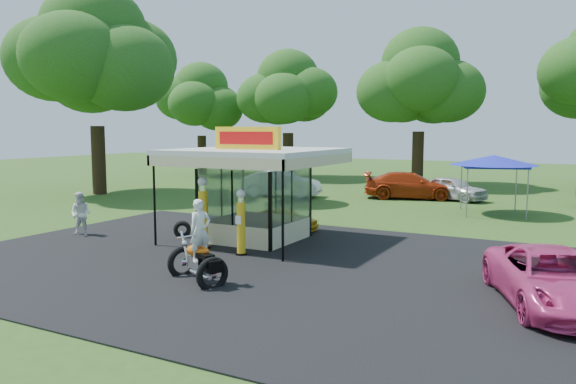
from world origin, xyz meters
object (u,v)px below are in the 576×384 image
kiosk_car (284,219)px  tent_east (494,161)px  gas_pump_right (241,224)px  bg_car_b (410,185)px  bg_car_c (452,188)px  bg_car_a (281,184)px  gas_pump_left (203,215)px  tent_west (277,151)px  gas_station_kiosk (255,193)px  pink_sedan (554,279)px  spectator_west (81,214)px  motorcycle (199,249)px

kiosk_car → tent_east: tent_east is taller
gas_pump_right → bg_car_b: (0.65, 17.26, -0.26)m
bg_car_b → bg_car_c: 2.35m
bg_car_a → gas_pump_left: bearing=-174.4°
tent_west → gas_pump_left: bearing=-72.6°
gas_station_kiosk → bg_car_c: (3.85, 15.37, -1.09)m
bg_car_a → pink_sedan: bearing=-147.9°
bg_car_c → tent_east: tent_east is taller
gas_station_kiosk → gas_pump_left: 2.33m
gas_pump_left → bg_car_a: 15.13m
gas_station_kiosk → bg_car_c: bearing=75.9°
pink_sedan → tent_west: tent_west is taller
kiosk_car → tent_west: (-4.45, 7.40, 2.40)m
spectator_west → bg_car_b: spectator_west is taller
gas_pump_left → spectator_west: (-5.61, -0.29, -0.35)m
pink_sedan → tent_west: 19.68m
pink_sedan → tent_east: bearing=81.5°
gas_pump_right → bg_car_a: size_ratio=0.45×
gas_pump_right → motorcycle: motorcycle is taller
motorcycle → tent_east: 17.29m
gas_station_kiosk → tent_west: bearing=114.8°
motorcycle → kiosk_car: bearing=126.5°
gas_pump_left → spectator_west: bearing=-177.1°
gas_pump_right → tent_west: bearing=114.1°
motorcycle → tent_west: 16.52m
pink_sedan → motorcycle: bearing=172.5°
gas_pump_left → tent_east: 15.04m
tent_east → kiosk_car: bearing=-127.8°
tent_west → motorcycle: bearing=-68.0°
bg_car_b → pink_sedan: bearing=-171.9°
tent_east → gas_pump_right: bearing=-113.7°
motorcycle → bg_car_b: 20.51m
pink_sedan → kiosk_car: bearing=129.0°
spectator_west → bg_car_a: size_ratio=0.35×
tent_east → tent_west: bearing=-173.6°
gas_station_kiosk → motorcycle: size_ratio=2.29×
gas_station_kiosk → gas_pump_right: gas_station_kiosk is taller
gas_station_kiosk → tent_east: (6.71, 10.86, 0.80)m
gas_pump_right → tent_west: size_ratio=0.48×
gas_pump_left → bg_car_c: gas_pump_left is taller
pink_sedan → bg_car_b: bearing=93.1°
pink_sedan → bg_car_b: size_ratio=0.90×
gas_pump_left → bg_car_a: size_ratio=0.52×
bg_car_b → tent_west: bearing=114.4°
bg_car_c → pink_sedan: bearing=-141.6°
gas_station_kiosk → tent_west: size_ratio=1.18×
gas_station_kiosk → bg_car_a: bearing=114.9°
bg_car_b → gas_station_kiosk: bearing=157.1°
pink_sedan → spectator_west: (-16.53, 1.01, 0.17)m
gas_pump_right → tent_west: tent_west is taller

